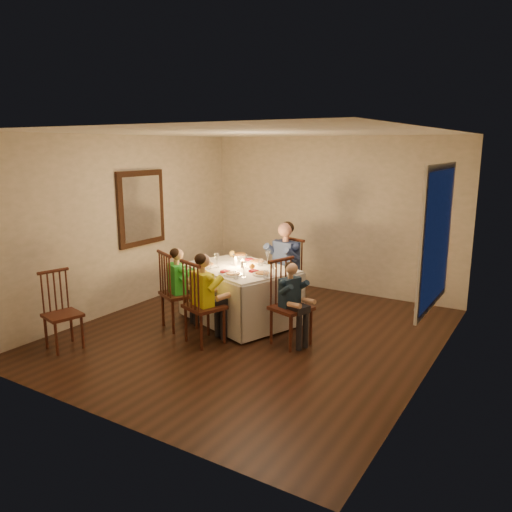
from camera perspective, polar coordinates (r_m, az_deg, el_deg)
The scene contains 26 objects.
ground at distance 6.70m, azimuth -0.34°, elevation -8.88°, with size 5.00×5.00×0.00m, color black.
wall_left at distance 7.76m, azimuth -14.62°, elevation 3.62°, with size 0.02×5.00×2.60m, color beige.
wall_right at distance 5.51m, azimuth 19.89°, elevation -0.21°, with size 0.02×5.00×2.60m, color beige.
wall_back at distance 8.54m, azimuth 8.60°, elevation 4.67°, with size 4.50×0.02×2.60m, color beige.
ceiling at distance 6.24m, azimuth -0.37°, elevation 13.95°, with size 5.00×5.00×0.00m, color white.
dining_table at distance 7.01m, azimuth -1.90°, elevation -3.05°, with size 1.80×1.54×0.76m.
chair_adult at distance 7.71m, azimuth 3.24°, elevation -6.00°, with size 0.44×0.42×1.08m, color #3D1310, non-canonical shape.
chair_near_left at distance 7.01m, azimuth -8.68°, elevation -8.05°, with size 0.44×0.42×1.08m, color #3D1310, non-canonical shape.
chair_near_right at distance 6.46m, azimuth -5.82°, elevation -9.79°, with size 0.44×0.42×1.08m, color #3D1310, non-canonical shape.
chair_end at distance 6.39m, azimuth 3.98°, elevation -10.00°, with size 0.44×0.42×1.08m, color #3D1310, non-canonical shape.
chair_extra at distance 6.68m, azimuth -20.94°, elevation -9.80°, with size 0.40×0.38×0.97m, color #3D1310, non-canonical shape.
adult at distance 7.71m, azimuth 3.24°, elevation -6.00°, with size 0.51×0.47×1.34m, color #33477F, non-canonical shape.
child_green at distance 7.01m, azimuth -8.68°, elevation -8.05°, with size 0.38×0.35×1.11m, color green, non-canonical shape.
child_yellow at distance 6.46m, azimuth -5.82°, elevation -9.79°, with size 0.41×0.37×1.16m, color yellow, non-canonical shape.
child_teal at distance 6.39m, azimuth 3.98°, elevation -10.00°, with size 0.35×0.32×1.06m, color #182A3D, non-canonical shape.
setting_adult at distance 7.18m, azimuth 0.16°, elevation -0.71°, with size 0.26×0.26×0.02m, color silver.
setting_green at distance 7.04m, azimuth -5.61°, elevation -1.04°, with size 0.26×0.26×0.02m, color silver.
setting_yellow at distance 6.50m, azimuth -2.63°, elevation -2.13°, with size 0.26×0.26×0.02m, color silver.
setting_teal at distance 6.52m, azimuth 0.72°, elevation -2.07°, with size 0.26×0.26×0.02m, color silver.
candle_left at distance 7.01m, azimuth -2.37°, elevation -0.71°, with size 0.06×0.06×0.10m, color beige.
candle_right at distance 6.88m, azimuth -1.56°, elevation -0.95°, with size 0.06×0.06×0.10m, color beige.
squash at distance 7.59m, azimuth -2.73°, elevation 0.28°, with size 0.09×0.09×0.09m, color yellow.
orange_fruit at distance 6.81m, azimuth -0.47°, elevation -1.19°, with size 0.08×0.08×0.08m, color orange.
serving_bowl at distance 7.49m, azimuth -1.84°, elevation -0.02°, with size 0.22×0.22×0.05m, color silver.
wall_mirror at distance 7.92m, azimuth -12.97°, elevation 5.34°, with size 0.06×0.95×1.15m.
window_blinds at distance 5.58m, azimuth 19.82°, elevation 2.03°, with size 0.07×1.34×1.54m.
Camera 1 is at (3.31, -5.29, 2.44)m, focal length 35.00 mm.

